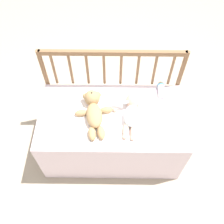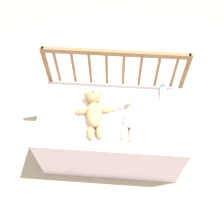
% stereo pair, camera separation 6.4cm
% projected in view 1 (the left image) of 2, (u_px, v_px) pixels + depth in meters
% --- Properties ---
extents(ground_plane, '(12.00, 12.00, 0.00)m').
position_uv_depth(ground_plane, '(112.00, 146.00, 2.37)').
color(ground_plane, tan).
extents(crib_mattress, '(1.16, 0.63, 0.52)m').
position_uv_depth(crib_mattress, '(112.00, 132.00, 2.16)').
color(crib_mattress, silver).
rests_on(crib_mattress, ground_plane).
extents(crib_rail, '(1.16, 0.04, 0.87)m').
position_uv_depth(crib_rail, '(113.00, 75.00, 2.07)').
color(crib_rail, brown).
rests_on(crib_rail, ground_plane).
extents(blanket, '(0.79, 0.51, 0.01)m').
position_uv_depth(blanket, '(112.00, 119.00, 1.92)').
color(blanket, white).
rests_on(blanket, crib_mattress).
extents(teddy_bear, '(0.30, 0.43, 0.13)m').
position_uv_depth(teddy_bear, '(94.00, 110.00, 1.91)').
color(teddy_bear, tan).
rests_on(teddy_bear, crib_mattress).
extents(baby, '(0.31, 0.39, 0.12)m').
position_uv_depth(baby, '(132.00, 112.00, 1.91)').
color(baby, white).
rests_on(baby, crib_mattress).
extents(baby_bottle, '(0.06, 0.16, 0.06)m').
position_uv_depth(baby_bottle, '(161.00, 89.00, 2.06)').
color(baby_bottle, white).
rests_on(baby_bottle, crib_mattress).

